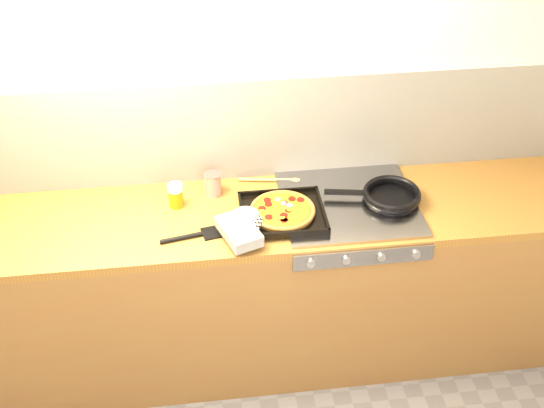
{
  "coord_description": "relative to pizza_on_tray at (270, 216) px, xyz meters",
  "views": [
    {
      "loc": [
        -0.2,
        -1.3,
        2.72
      ],
      "look_at": [
        0.1,
        1.08,
        0.95
      ],
      "focal_mm": 45.0,
      "sensor_mm": 36.0,
      "label": 1
    }
  ],
  "objects": [
    {
      "name": "tomato_can",
      "position": [
        -0.23,
        0.25,
        0.01
      ],
      "size": [
        0.1,
        0.1,
        0.11
      ],
      "color": "#A60D0D",
      "rests_on": "counter_run"
    },
    {
      "name": "frying_pan",
      "position": [
        0.55,
        0.09,
        -0.0
      ],
      "size": [
        0.45,
        0.3,
        0.04
      ],
      "color": "black",
      "rests_on": "stovetop"
    },
    {
      "name": "juice_glass",
      "position": [
        -0.4,
        0.18,
        0.02
      ],
      "size": [
        0.08,
        0.08,
        0.11
      ],
      "color": "orange",
      "rests_on": "counter_run"
    },
    {
      "name": "wooden_spoon",
      "position": [
        0.07,
        0.31,
        -0.03
      ],
      "size": [
        0.3,
        0.08,
        0.02
      ],
      "color": "#AB8B48",
      "rests_on": "counter_run"
    },
    {
      "name": "stovetop",
      "position": [
        0.37,
        0.09,
        -0.04
      ],
      "size": [
        0.6,
        0.56,
        0.02
      ],
      "primitive_type": "cube",
      "color": "gray",
      "rests_on": "counter_run"
    },
    {
      "name": "counter_run",
      "position": [
        -0.08,
        0.09,
        -0.49
      ],
      "size": [
        3.2,
        0.62,
        0.9
      ],
      "color": "brown",
      "rests_on": "ground"
    },
    {
      "name": "room_shell",
      "position": [
        -0.08,
        0.38,
        0.21
      ],
      "size": [
        3.2,
        3.2,
        3.2
      ],
      "color": "white",
      "rests_on": "ground"
    },
    {
      "name": "black_spatula",
      "position": [
        -0.33,
        -0.05,
        -0.03
      ],
      "size": [
        0.29,
        0.11,
        0.02
      ],
      "color": "black",
      "rests_on": "counter_run"
    },
    {
      "name": "pizza_on_tray",
      "position": [
        0.0,
        0.0,
        0.0
      ],
      "size": [
        0.48,
        0.42,
        0.06
      ],
      "color": "black",
      "rests_on": "stovetop"
    }
  ]
}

